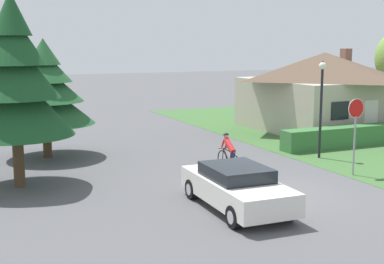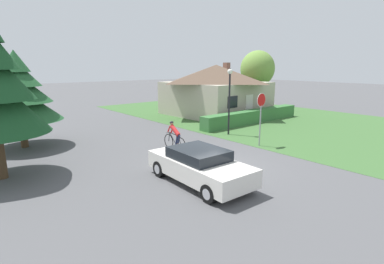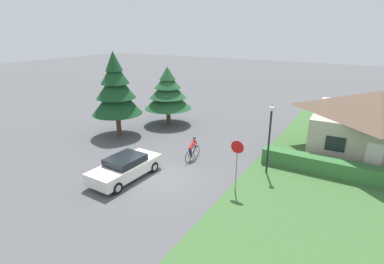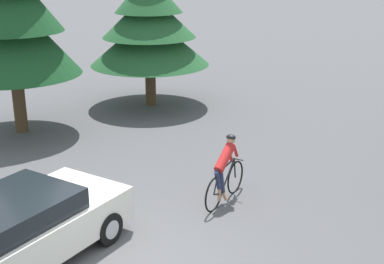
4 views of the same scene
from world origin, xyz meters
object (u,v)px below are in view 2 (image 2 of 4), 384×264
(sedan_left_lane, at_px, (199,166))
(conifer_tall_far, at_px, (18,94))
(stop_sign, at_px, (261,109))
(cottage_house, at_px, (216,89))
(deciduous_tree_right, at_px, (257,69))
(cyclist, at_px, (175,137))
(street_lamp, at_px, (230,91))

(sedan_left_lane, distance_m, conifer_tall_far, 10.79)
(sedan_left_lane, bearing_deg, stop_sign, -71.00)
(cottage_house, relative_size, sedan_left_lane, 1.87)
(sedan_left_lane, xyz_separation_m, deciduous_tree_right, (18.53, 11.89, 3.29))
(cyclist, bearing_deg, deciduous_tree_right, -65.17)
(cottage_house, bearing_deg, street_lamp, -130.97)
(cyclist, distance_m, stop_sign, 4.83)
(deciduous_tree_right, bearing_deg, cottage_house, -174.71)
(stop_sign, height_order, conifer_tall_far, conifer_tall_far)
(sedan_left_lane, distance_m, stop_sign, 6.41)
(cyclist, bearing_deg, sedan_left_lane, 154.35)
(cyclist, height_order, stop_sign, stop_sign)
(cyclist, bearing_deg, street_lamp, -82.41)
(cottage_house, bearing_deg, deciduous_tree_right, 3.12)
(cottage_house, height_order, street_lamp, cottage_house)
(stop_sign, xyz_separation_m, street_lamp, (0.74, 2.98, 0.75))
(sedan_left_lane, bearing_deg, cyclist, -23.42)
(cottage_house, distance_m, stop_sign, 11.17)
(street_lamp, bearing_deg, cottage_house, 51.20)
(cottage_house, xyz_separation_m, street_lamp, (-5.20, -6.47, 0.52))
(street_lamp, xyz_separation_m, deciduous_tree_right, (11.80, 7.08, 1.18))
(deciduous_tree_right, bearing_deg, stop_sign, -141.24)
(street_lamp, xyz_separation_m, conifer_tall_far, (-10.61, 5.02, 0.08))
(sedan_left_lane, height_order, street_lamp, street_lamp)
(cottage_house, xyz_separation_m, sedan_left_lane, (-11.93, -11.28, -1.59))
(cottage_house, height_order, cyclist, cottage_house)
(sedan_left_lane, xyz_separation_m, conifer_tall_far, (-3.88, 9.83, 2.19))
(sedan_left_lane, xyz_separation_m, street_lamp, (6.73, 4.81, 2.11))
(conifer_tall_far, distance_m, deciduous_tree_right, 22.53)
(cyclist, height_order, deciduous_tree_right, deciduous_tree_right)
(stop_sign, relative_size, deciduous_tree_right, 0.49)
(cottage_house, height_order, deciduous_tree_right, deciduous_tree_right)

